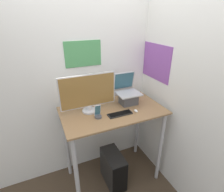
% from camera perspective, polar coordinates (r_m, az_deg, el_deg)
% --- Properties ---
extents(wall_back, '(6.00, 0.06, 2.60)m').
position_cam_1_polar(wall_back, '(2.30, -4.04, 5.47)').
color(wall_back, white).
rests_on(wall_back, ground_plane).
extents(wall_side_right, '(0.06, 6.00, 2.60)m').
position_cam_1_polar(wall_side_right, '(2.06, 21.85, 1.26)').
color(wall_side_right, white).
rests_on(wall_side_right, ground_plane).
extents(desk, '(1.19, 0.67, 1.06)m').
position_cam_1_polar(desk, '(2.15, 0.25, -9.33)').
color(desk, '#936D47').
rests_on(desk, ground_plane).
extents(laptop, '(0.28, 0.28, 0.37)m').
position_cam_1_polar(laptop, '(2.16, 5.19, 0.14)').
color(laptop, '#4C4C51').
rests_on(laptop, desk).
extents(monitor, '(0.63, 0.16, 0.44)m').
position_cam_1_polar(monitor, '(1.93, -7.75, 0.83)').
color(monitor, silver).
rests_on(monitor, desk).
extents(keyboard, '(0.28, 0.10, 0.02)m').
position_cam_1_polar(keyboard, '(1.95, 2.65, -5.85)').
color(keyboard, black).
rests_on(keyboard, desk).
extents(mouse, '(0.04, 0.06, 0.03)m').
position_cam_1_polar(mouse, '(2.02, 7.84, -4.82)').
color(mouse, white).
rests_on(mouse, desk).
extents(cell_phone, '(0.08, 0.08, 0.15)m').
position_cam_1_polar(cell_phone, '(1.88, -4.62, -5.95)').
color(cell_phone, '#4C4C51').
rests_on(cell_phone, desk).
extents(computer_tower, '(0.21, 0.42, 0.46)m').
position_cam_1_polar(computer_tower, '(2.48, 0.42, -22.61)').
color(computer_tower, black).
rests_on(computer_tower, ground_plane).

